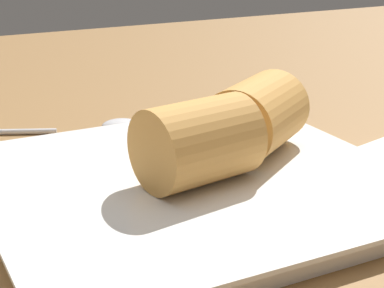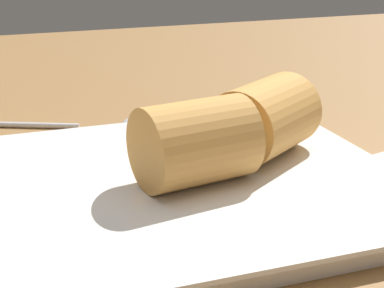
{
  "view_description": "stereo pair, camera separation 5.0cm",
  "coord_description": "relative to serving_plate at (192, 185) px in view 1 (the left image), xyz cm",
  "views": [
    {
      "loc": [
        14.99,
        34.3,
        19.87
      ],
      "look_at": [
        -3.06,
        -1.27,
        5.7
      ],
      "focal_mm": 60.0,
      "sensor_mm": 36.0,
      "label": 1
    },
    {
      "loc": [
        10.39,
        36.28,
        19.87
      ],
      "look_at": [
        -3.06,
        -1.27,
        5.7
      ],
      "focal_mm": 60.0,
      "sensor_mm": 36.0,
      "label": 2
    }
  ],
  "objects": [
    {
      "name": "table_surface",
      "position": [
        3.06,
        1.27,
        -1.76
      ],
      "size": [
        180.0,
        140.0,
        2.0
      ],
      "color": "olive",
      "rests_on": "ground"
    },
    {
      "name": "roll_front_right",
      "position": [
        -6.63,
        -2.17,
        3.49
      ],
      "size": [
        9.0,
        8.55,
        5.49
      ],
      "color": "#D19347",
      "rests_on": "serving_plate"
    },
    {
      "name": "roll_front_left",
      "position": [
        -0.22,
        0.77,
        3.49
      ],
      "size": [
        8.49,
        6.63,
        5.49
      ],
      "color": "#D19347",
      "rests_on": "serving_plate"
    },
    {
      "name": "serving_plate",
      "position": [
        0.0,
        0.0,
        0.0
      ],
      "size": [
        27.29,
        25.62,
        1.5
      ],
      "color": "white",
      "rests_on": "table_surface"
    },
    {
      "name": "spoon",
      "position": [
        1.79,
        -15.74,
        -0.23
      ],
      "size": [
        18.92,
        9.55,
        1.21
      ],
      "color": "silver",
      "rests_on": "table_surface"
    }
  ]
}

